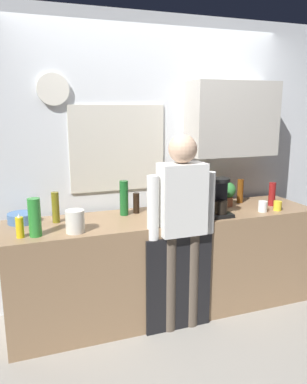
# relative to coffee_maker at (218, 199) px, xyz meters

# --- Properties ---
(ground_plane) EXTENTS (8.00, 8.00, 0.00)m
(ground_plane) POSITION_rel_coffee_maker_xyz_m (-0.40, -0.15, -1.03)
(ground_plane) COLOR #9E998E
(kitchen_counter) EXTENTS (2.70, 0.64, 0.89)m
(kitchen_counter) POSITION_rel_coffee_maker_xyz_m (-0.40, 0.15, -0.59)
(kitchen_counter) COLOR #937251
(kitchen_counter) RESTS_ON ground_plane
(dishwasher_panel) EXTENTS (0.56, 0.02, 0.80)m
(dishwasher_panel) POSITION_rel_coffee_maker_xyz_m (-0.43, -0.18, -0.64)
(dishwasher_panel) COLOR black
(dishwasher_panel) RESTS_ON ground_plane
(back_wall_assembly) EXTENTS (4.30, 0.42, 2.60)m
(back_wall_assembly) POSITION_rel_coffee_maker_xyz_m (-0.31, 0.55, 0.32)
(back_wall_assembly) COLOR silver
(back_wall_assembly) RESTS_ON ground_plane
(coffee_maker) EXTENTS (0.20, 0.20, 0.33)m
(coffee_maker) POSITION_rel_coffee_maker_xyz_m (0.00, 0.00, 0.00)
(coffee_maker) COLOR black
(coffee_maker) RESTS_ON kitchen_counter
(bottle_amber_beer) EXTENTS (0.06, 0.06, 0.23)m
(bottle_amber_beer) POSITION_rel_coffee_maker_xyz_m (0.43, 0.31, -0.03)
(bottle_amber_beer) COLOR brown
(bottle_amber_beer) RESTS_ON kitchen_counter
(bottle_dark_sauce) EXTENTS (0.06, 0.06, 0.18)m
(bottle_dark_sauce) POSITION_rel_coffee_maker_xyz_m (-0.63, 0.30, -0.06)
(bottle_dark_sauce) COLOR black
(bottle_dark_sauce) RESTS_ON kitchen_counter
(bottle_olive_oil) EXTENTS (0.06, 0.06, 0.25)m
(bottle_olive_oil) POSITION_rel_coffee_maker_xyz_m (-1.32, 0.26, -0.02)
(bottle_olive_oil) COLOR olive
(bottle_olive_oil) RESTS_ON kitchen_counter
(bottle_red_vinegar) EXTENTS (0.06, 0.06, 0.22)m
(bottle_red_vinegar) POSITION_rel_coffee_maker_xyz_m (0.65, 0.12, -0.04)
(bottle_red_vinegar) COLOR maroon
(bottle_red_vinegar) RESTS_ON kitchen_counter
(bottle_clear_soda) EXTENTS (0.09, 0.09, 0.28)m
(bottle_clear_soda) POSITION_rel_coffee_maker_xyz_m (-1.50, -0.03, -0.01)
(bottle_clear_soda) COLOR #2D8C33
(bottle_clear_soda) RESTS_ON kitchen_counter
(bottle_green_wine) EXTENTS (0.07, 0.07, 0.30)m
(bottle_green_wine) POSITION_rel_coffee_maker_xyz_m (-0.75, 0.28, 0.00)
(bottle_green_wine) COLOR #195923
(bottle_green_wine) RESTS_ON kitchen_counter
(cup_blue_mug) EXTENTS (0.08, 0.08, 0.10)m
(cup_blue_mug) POSITION_rel_coffee_maker_xyz_m (0.05, 0.27, -0.10)
(cup_blue_mug) COLOR #3351B2
(cup_blue_mug) RESTS_ON kitchen_counter
(cup_white_mug) EXTENTS (0.08, 0.08, 0.09)m
(cup_white_mug) POSITION_rel_coffee_maker_xyz_m (0.44, -0.04, -0.10)
(cup_white_mug) COLOR white
(cup_white_mug) RESTS_ON kitchen_counter
(cup_yellow_cup) EXTENTS (0.07, 0.07, 0.08)m
(cup_yellow_cup) POSITION_rel_coffee_maker_xyz_m (0.59, -0.05, -0.10)
(cup_yellow_cup) COLOR yellow
(cup_yellow_cup) RESTS_ON kitchen_counter
(mixing_bowl) EXTENTS (0.22, 0.22, 0.08)m
(mixing_bowl) POSITION_rel_coffee_maker_xyz_m (-1.58, 0.34, -0.11)
(mixing_bowl) COLOR #4C72A5
(mixing_bowl) RESTS_ON kitchen_counter
(potted_plant) EXTENTS (0.15, 0.15, 0.23)m
(potted_plant) POSITION_rel_coffee_maker_xyz_m (0.24, 0.24, -0.01)
(potted_plant) COLOR #9E5638
(potted_plant) RESTS_ON kitchen_counter
(dish_soap) EXTENTS (0.06, 0.06, 0.18)m
(dish_soap) POSITION_rel_coffee_maker_xyz_m (-1.60, -0.02, -0.07)
(dish_soap) COLOR yellow
(dish_soap) RESTS_ON kitchen_counter
(storage_canister) EXTENTS (0.14, 0.14, 0.17)m
(storage_canister) POSITION_rel_coffee_maker_xyz_m (-1.21, -0.04, -0.06)
(storage_canister) COLOR silver
(storage_canister) RESTS_ON kitchen_counter
(person_at_sink) EXTENTS (0.57, 0.22, 1.60)m
(person_at_sink) POSITION_rel_coffee_maker_xyz_m (-0.40, -0.15, -0.09)
(person_at_sink) COLOR brown
(person_at_sink) RESTS_ON ground_plane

